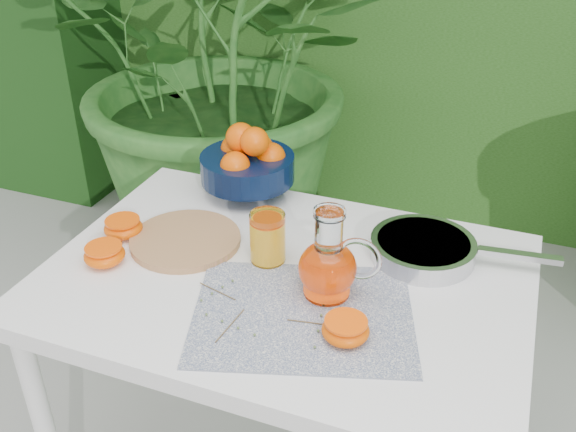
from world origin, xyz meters
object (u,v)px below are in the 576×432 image
at_px(juice_pitcher, 329,266).
at_px(saute_pan, 424,248).
at_px(cutting_board, 185,240).
at_px(white_table, 285,305).
at_px(fruit_bowl, 248,162).

height_order(juice_pitcher, saute_pan, juice_pitcher).
bearing_deg(juice_pitcher, cutting_board, 169.39).
bearing_deg(white_table, fruit_bowl, 125.33).
height_order(white_table, cutting_board, cutting_board).
xyz_separation_m(cutting_board, juice_pitcher, (0.36, -0.07, 0.06)).
bearing_deg(juice_pitcher, saute_pan, 52.83).
bearing_deg(fruit_bowl, saute_pan, -16.06).
distance_m(fruit_bowl, saute_pan, 0.50).
height_order(cutting_board, saute_pan, saute_pan).
height_order(fruit_bowl, saute_pan, fruit_bowl).
bearing_deg(fruit_bowl, juice_pitcher, -46.56).
distance_m(white_table, saute_pan, 0.33).
height_order(cutting_board, fruit_bowl, fruit_bowl).
xyz_separation_m(fruit_bowl, juice_pitcher, (0.32, -0.34, -0.02)).
bearing_deg(juice_pitcher, fruit_bowl, 133.44).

